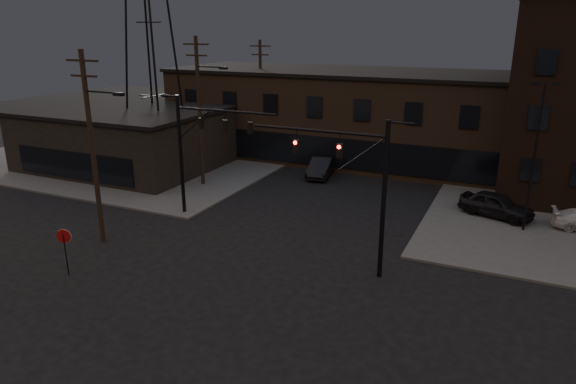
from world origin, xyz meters
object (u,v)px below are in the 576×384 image
(stop_sign, at_px, (64,241))
(car_crossing, at_px, (322,167))
(traffic_signal_far, at_px, (196,143))
(traffic_signal_near, at_px, (362,181))
(parked_car_lot_a, at_px, (496,205))

(stop_sign, xyz_separation_m, car_crossing, (5.10, 22.53, -1.05))
(traffic_signal_far, height_order, stop_sign, traffic_signal_far)
(traffic_signal_near, bearing_deg, car_crossing, 117.24)
(traffic_signal_far, distance_m, parked_car_lot_a, 20.01)
(parked_car_lot_a, distance_m, car_crossing, 14.92)
(stop_sign, xyz_separation_m, parked_car_lot_a, (19.25, 17.81, -0.89))
(traffic_signal_near, bearing_deg, stop_sign, -154.10)
(traffic_signal_near, relative_size, parked_car_lot_a, 1.69)
(stop_sign, height_order, car_crossing, stop_sign)
(parked_car_lot_a, bearing_deg, stop_sign, 151.99)
(traffic_signal_far, bearing_deg, stop_sign, -97.32)
(traffic_signal_far, relative_size, parked_car_lot_a, 1.69)
(traffic_signal_near, height_order, traffic_signal_far, same)
(traffic_signal_near, height_order, stop_sign, traffic_signal_near)
(traffic_signal_near, distance_m, traffic_signal_far, 12.57)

